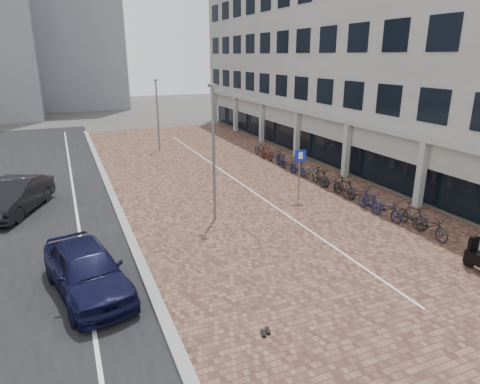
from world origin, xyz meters
TOP-DOWN VIEW (x-y plane):
  - ground at (0.00, 0.00)m, footprint 140.00×140.00m
  - plaza_brick at (2.00, 12.00)m, footprint 14.50×42.00m
  - street_asphalt at (-9.00, 12.00)m, footprint 8.00×50.00m
  - curb at (-5.10, 12.00)m, footprint 0.35×42.00m
  - lane_line at (-7.00, 12.00)m, footprint 0.12×44.00m
  - parking_line at (2.20, 12.00)m, footprint 0.10×30.00m
  - office_building at (12.97, 16.00)m, footprint 8.40×40.00m
  - car_navy at (-6.97, 1.93)m, footprint 2.91×5.15m
  - car_dark at (-9.62, 10.94)m, footprint 3.52×5.27m
  - shoes at (-2.69, -2.19)m, footprint 0.44×0.39m
  - parking_sign at (3.81, 7.16)m, footprint 0.53×0.26m
  - lamp_near at (-1.14, 6.29)m, footprint 0.12×0.12m
  - lamp_far at (-0.18, 22.12)m, footprint 0.12×0.12m
  - bike_row at (6.34, 9.05)m, footprint 1.13×18.09m

SIDE VIEW (x-z plane):
  - ground at x=0.00m, z-range 0.00..0.00m
  - street_asphalt at x=-9.00m, z-range -0.01..0.02m
  - plaza_brick at x=2.00m, z-range -0.01..0.03m
  - lane_line at x=-7.00m, z-range 0.02..0.02m
  - parking_line at x=2.20m, z-range 0.03..0.04m
  - shoes at x=-2.69m, z-range 0.00..0.09m
  - curb at x=-5.10m, z-range 0.00..0.14m
  - bike_row at x=6.34m, z-range 0.00..1.05m
  - car_dark at x=-9.62m, z-range 0.00..1.64m
  - car_navy at x=-6.97m, z-range 0.00..1.66m
  - parking_sign at x=3.81m, z-range 0.49..3.20m
  - lamp_far at x=-0.18m, z-range 0.00..5.45m
  - lamp_near at x=-1.14m, z-range 0.00..6.05m
  - office_building at x=12.97m, z-range 0.94..15.94m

